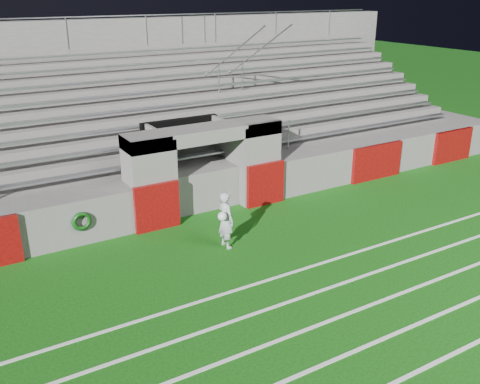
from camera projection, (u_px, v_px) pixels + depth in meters
ground at (270, 256)px, 13.56m from camera, size 90.00×90.00×0.00m
field_markings at (425, 368)px, 9.55m from camera, size 28.00×8.09×0.01m
stadium_structure at (148, 131)px, 19.42m from camera, size 26.00×8.48×5.42m
goalkeeper_with_ball at (226, 220)px, 13.76m from camera, size 0.53×0.61×1.52m
hose_coil at (82, 221)px, 13.79m from camera, size 0.53×0.14×0.53m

